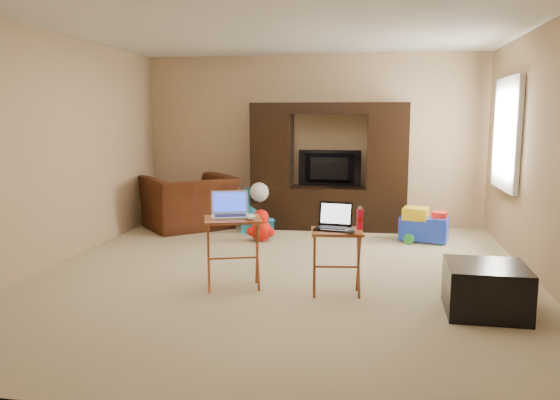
% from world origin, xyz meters
% --- Properties ---
extents(floor, '(5.50, 5.50, 0.00)m').
position_xyz_m(floor, '(0.00, 0.00, 0.00)').
color(floor, '#C4B387').
rests_on(floor, ground).
extents(ceiling, '(5.50, 5.50, 0.00)m').
position_xyz_m(ceiling, '(0.00, 0.00, 2.50)').
color(ceiling, silver).
rests_on(ceiling, ground).
extents(wall_back, '(5.00, 0.00, 5.00)m').
position_xyz_m(wall_back, '(0.00, 2.75, 1.25)').
color(wall_back, tan).
rests_on(wall_back, ground).
extents(wall_front, '(5.00, 0.00, 5.00)m').
position_xyz_m(wall_front, '(0.00, -2.75, 1.25)').
color(wall_front, tan).
rests_on(wall_front, ground).
extents(wall_left, '(0.00, 5.50, 5.50)m').
position_xyz_m(wall_left, '(-2.50, 0.00, 1.25)').
color(wall_left, tan).
rests_on(wall_left, ground).
extents(wall_right, '(0.00, 5.50, 5.50)m').
position_xyz_m(wall_right, '(2.50, 0.00, 1.25)').
color(wall_right, tan).
rests_on(wall_right, ground).
extents(window_pane, '(0.00, 1.20, 1.20)m').
position_xyz_m(window_pane, '(2.48, 1.55, 1.40)').
color(window_pane, white).
rests_on(window_pane, ground).
extents(window_frame, '(0.06, 1.14, 1.34)m').
position_xyz_m(window_frame, '(2.46, 1.55, 1.40)').
color(window_frame, white).
rests_on(window_frame, ground).
extents(entertainment_center, '(2.20, 0.58, 1.80)m').
position_xyz_m(entertainment_center, '(0.27, 2.45, 0.90)').
color(entertainment_center, black).
rests_on(entertainment_center, floor).
extents(television, '(0.91, 0.14, 0.53)m').
position_xyz_m(television, '(0.27, 2.51, 0.86)').
color(television, black).
rests_on(television, entertainment_center).
extents(recliner, '(1.55, 1.54, 0.76)m').
position_xyz_m(recliner, '(-1.70, 2.07, 0.38)').
color(recliner, '#44190E').
rests_on(recliner, floor).
extents(child_rocker, '(0.54, 0.59, 0.60)m').
position_xyz_m(child_rocker, '(-0.69, 2.05, 0.30)').
color(child_rocker, '#17637F').
rests_on(child_rocker, floor).
extents(plush_toy, '(0.38, 0.32, 0.42)m').
position_xyz_m(plush_toy, '(-0.52, 1.44, 0.21)').
color(plush_toy, red).
rests_on(plush_toy, floor).
extents(push_toy, '(0.70, 0.57, 0.46)m').
position_xyz_m(push_toy, '(1.56, 1.74, 0.23)').
color(push_toy, blue).
rests_on(push_toy, floor).
extents(ottoman, '(0.65, 0.65, 0.41)m').
position_xyz_m(ottoman, '(1.82, -0.84, 0.20)').
color(ottoman, black).
rests_on(ottoman, floor).
extents(tray_table_left, '(0.62, 0.55, 0.67)m').
position_xyz_m(tray_table_left, '(-0.39, -0.54, 0.34)').
color(tray_table_left, '#AC5829').
rests_on(tray_table_left, floor).
extents(tray_table_right, '(0.50, 0.42, 0.60)m').
position_xyz_m(tray_table_right, '(0.58, -0.57, 0.30)').
color(tray_table_right, '#9E4D26').
rests_on(tray_table_right, floor).
extents(laptop_left, '(0.42, 0.37, 0.24)m').
position_xyz_m(laptop_left, '(-0.42, -0.51, 0.79)').
color(laptop_left, '#B5B5BA').
rests_on(laptop_left, tray_table_left).
extents(laptop_right, '(0.35, 0.30, 0.24)m').
position_xyz_m(laptop_right, '(0.54, -0.55, 0.72)').
color(laptop_right, black).
rests_on(laptop_right, tray_table_right).
extents(mouse_left, '(0.13, 0.16, 0.06)m').
position_xyz_m(mouse_left, '(-0.20, -0.61, 0.70)').
color(mouse_left, silver).
rests_on(mouse_left, tray_table_left).
extents(mouse_right, '(0.09, 0.13, 0.05)m').
position_xyz_m(mouse_right, '(0.71, -0.69, 0.62)').
color(mouse_right, '#39383D').
rests_on(mouse_right, tray_table_right).
extents(water_bottle, '(0.06, 0.06, 0.18)m').
position_xyz_m(water_bottle, '(0.78, -0.49, 0.69)').
color(water_bottle, red).
rests_on(water_bottle, tray_table_right).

